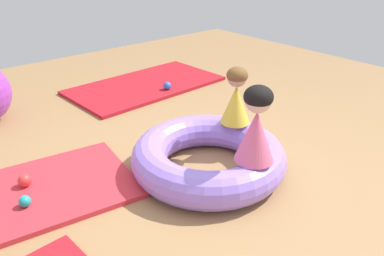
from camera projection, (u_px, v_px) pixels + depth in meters
name	position (u px, v px, depth m)	size (l,w,h in m)	color
ground_plane	(199.00, 180.00, 3.06)	(8.00, 8.00, 0.00)	#9E7549
gym_mat_front	(30.00, 195.00, 2.85)	(1.49, 0.92, 0.04)	red
gym_mat_near_right	(146.00, 85.00, 4.96)	(1.88, 1.02, 0.04)	#B21923
inflatable_cushion	(208.00, 157.00, 3.11)	(1.23, 1.23, 0.28)	#9975EA
child_in_pink	(256.00, 125.00, 2.67)	(0.40, 0.40, 0.56)	#E5608E
child_in_yellow	(236.00, 96.00, 3.25)	(0.26, 0.26, 0.49)	yellow
play_ball_red	(24.00, 180.00, 2.89)	(0.10, 0.10, 0.10)	red
play_ball_teal	(25.00, 201.00, 2.68)	(0.08, 0.08, 0.08)	teal
play_ball_blue	(167.00, 86.00, 4.75)	(0.10, 0.10, 0.10)	blue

